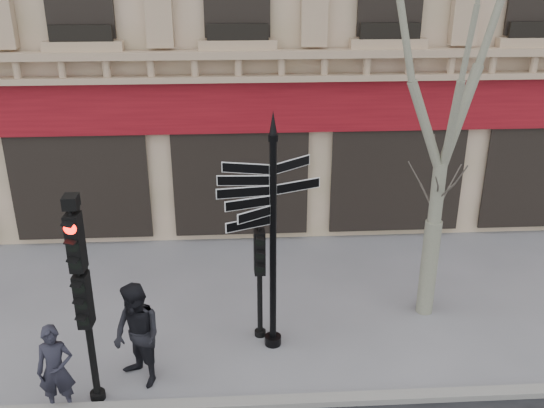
{
  "coord_description": "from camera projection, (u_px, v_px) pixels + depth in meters",
  "views": [
    {
      "loc": [
        -0.07,
        -9.44,
        7.09
      ],
      "look_at": [
        0.53,
        0.6,
        2.83
      ],
      "focal_mm": 40.0,
      "sensor_mm": 36.0,
      "label": 1
    }
  ],
  "objects": [
    {
      "name": "ground",
      "position": [
        246.0,
        355.0,
        11.45
      ],
      "size": [
        80.0,
        80.0,
        0.0
      ],
      "primitive_type": "plane",
      "color": "slate",
      "rests_on": "ground"
    },
    {
      "name": "kerb",
      "position": [
        247.0,
        403.0,
        10.14
      ],
      "size": [
        80.0,
        0.25,
        0.12
      ],
      "primitive_type": "cube",
      "color": "gray",
      "rests_on": "ground"
    },
    {
      "name": "pedestrian_b",
      "position": [
        137.0,
        336.0,
        10.37
      ],
      "size": [
        1.18,
        1.19,
        1.93
      ],
      "primitive_type": "imported",
      "rotation": [
        0.0,
        0.0,
        -0.82
      ],
      "color": "black",
      "rests_on": "ground"
    },
    {
      "name": "pedestrian_a",
      "position": [
        56.0,
        370.0,
        9.77
      ],
      "size": [
        0.63,
        0.44,
        1.62
      ],
      "primitive_type": "imported",
      "rotation": [
        0.0,
        0.0,
        0.09
      ],
      "color": "#20202A",
      "rests_on": "ground"
    },
    {
      "name": "traffic_signal_main",
      "position": [
        81.0,
        278.0,
        9.42
      ],
      "size": [
        0.43,
        0.32,
        3.74
      ],
      "rotation": [
        0.0,
        0.0,
        -0.06
      ],
      "color": "black",
      "rests_on": "ground"
    },
    {
      "name": "plane_tree",
      "position": [
        455.0,
        36.0,
        10.62
      ],
      "size": [
        3.04,
        3.04,
        8.07
      ],
      "color": "gray",
      "rests_on": "ground"
    },
    {
      "name": "traffic_signal_secondary",
      "position": [
        260.0,
        263.0,
        11.4
      ],
      "size": [
        0.4,
        0.29,
        2.33
      ],
      "rotation": [
        0.0,
        0.0,
        0.04
      ],
      "color": "black",
      "rests_on": "ground"
    },
    {
      "name": "fingerpost",
      "position": [
        273.0,
        196.0,
        10.55
      ],
      "size": [
        2.3,
        2.3,
        4.63
      ],
      "rotation": [
        0.0,
        0.0,
        0.21
      ],
      "color": "black",
      "rests_on": "ground"
    }
  ]
}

